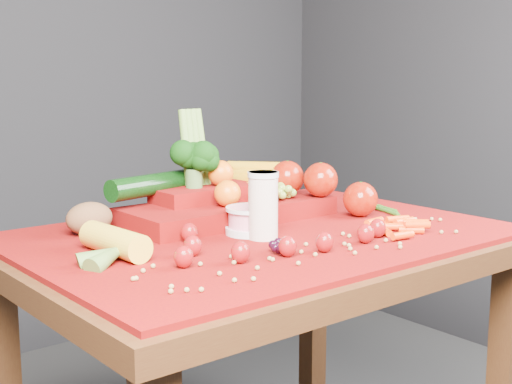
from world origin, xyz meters
TOP-DOWN VIEW (x-y plane):
  - table at (0.00, 0.00)m, footprint 1.10×0.80m
  - red_cloth at (0.00, 0.00)m, footprint 1.05×0.75m
  - milk_glass at (-0.04, -0.05)m, footprint 0.07×0.07m
  - yogurt_bowl at (-0.03, 0.00)m, footprint 0.11×0.11m
  - strawberry_scatter at (-0.12, -0.14)m, footprint 0.54×0.28m
  - dark_grape_cluster at (-0.08, -0.17)m, footprint 0.06×0.05m
  - soybean_scatter at (0.00, -0.20)m, footprint 0.84×0.24m
  - corn_ear at (-0.37, -0.01)m, footprint 0.19×0.24m
  - potato at (-0.31, 0.22)m, footprint 0.11×0.08m
  - baby_carrot_pile at (0.22, -0.20)m, footprint 0.17×0.17m
  - green_bean_pile at (0.39, -0.01)m, footprint 0.14×0.12m
  - produce_mound at (0.05, 0.15)m, footprint 0.61×0.37m

SIDE VIEW (x-z plane):
  - table at x=0.00m, z-range 0.28..1.03m
  - red_cloth at x=0.00m, z-range 0.75..0.76m
  - soybean_scatter at x=0.00m, z-range 0.76..0.77m
  - green_bean_pile at x=0.39m, z-range 0.76..0.77m
  - dark_grape_cluster at x=-0.08m, z-range 0.76..0.79m
  - baby_carrot_pile at x=0.22m, z-range 0.76..0.79m
  - corn_ear at x=-0.37m, z-range 0.76..0.81m
  - strawberry_scatter at x=-0.12m, z-range 0.76..0.81m
  - yogurt_bowl at x=-0.03m, z-range 0.76..0.82m
  - potato at x=-0.31m, z-range 0.76..0.83m
  - produce_mound at x=0.05m, z-range 0.69..0.95m
  - milk_glass at x=-0.04m, z-range 0.77..0.91m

